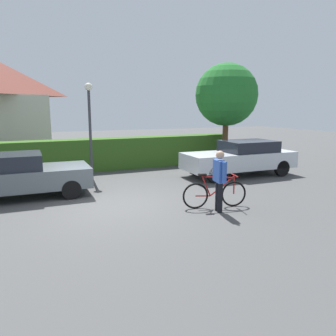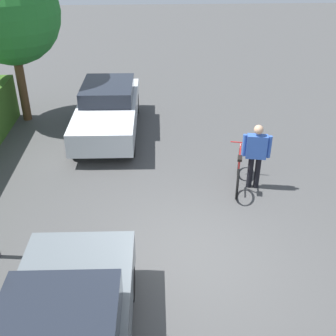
% 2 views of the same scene
% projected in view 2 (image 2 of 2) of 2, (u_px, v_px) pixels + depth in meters
% --- Properties ---
extents(ground_plane, '(60.00, 60.00, 0.00)m').
position_uv_depth(ground_plane, '(189.00, 254.00, 8.00)').
color(ground_plane, '#434343').
extents(parked_car_far, '(4.52, 1.79, 1.38)m').
position_uv_depth(parked_car_far, '(108.00, 109.00, 12.47)').
color(parked_car_far, silver).
rests_on(parked_car_far, ground).
extents(bicycle, '(1.76, 0.60, 0.95)m').
position_uv_depth(bicycle, '(238.00, 171.00, 9.95)').
color(bicycle, black).
rests_on(bicycle, ground).
extents(person_rider, '(0.29, 0.64, 1.61)m').
position_uv_depth(person_rider, '(256.00, 152.00, 9.62)').
color(person_rider, black).
rests_on(person_rider, ground).
extents(tree_kerbside, '(2.92, 2.92, 4.74)m').
position_uv_depth(tree_kerbside, '(9.00, 14.00, 12.02)').
color(tree_kerbside, brown).
rests_on(tree_kerbside, ground).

